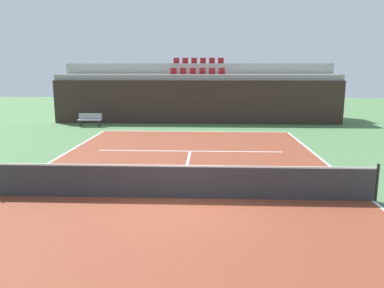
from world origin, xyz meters
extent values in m
plane|color=#477042|center=(0.00, 0.00, 0.00)|extent=(80.00, 80.00, 0.00)
cube|color=brown|center=(0.00, 0.00, 0.01)|extent=(11.00, 24.00, 0.01)
cube|color=white|center=(0.00, 11.95, 0.01)|extent=(11.00, 0.10, 0.00)
cube|color=white|center=(5.45, 0.00, 0.01)|extent=(0.10, 24.00, 0.00)
cube|color=white|center=(0.00, 6.40, 0.01)|extent=(8.26, 0.10, 0.00)
cube|color=white|center=(0.00, 3.20, 0.01)|extent=(0.10, 6.40, 0.00)
cube|color=#33231E|center=(0.00, 15.39, 1.45)|extent=(19.47, 0.30, 2.90)
cube|color=#9E9E99|center=(0.00, 16.74, 1.65)|extent=(19.47, 2.40, 3.29)
cube|color=#9E9E99|center=(0.00, 19.14, 2.02)|extent=(19.47, 2.40, 4.05)
cube|color=maroon|center=(-1.69, 16.74, 3.31)|extent=(0.44, 0.44, 0.04)
cube|color=maroon|center=(-1.69, 16.94, 3.53)|extent=(0.44, 0.04, 0.40)
cube|color=maroon|center=(-1.01, 16.74, 3.31)|extent=(0.44, 0.44, 0.04)
cube|color=maroon|center=(-1.01, 16.94, 3.53)|extent=(0.44, 0.04, 0.40)
cube|color=maroon|center=(-0.34, 16.74, 3.31)|extent=(0.44, 0.44, 0.04)
cube|color=maroon|center=(-0.34, 16.94, 3.53)|extent=(0.44, 0.04, 0.40)
cube|color=maroon|center=(0.34, 16.74, 3.31)|extent=(0.44, 0.44, 0.04)
cube|color=maroon|center=(0.34, 16.94, 3.53)|extent=(0.44, 0.04, 0.40)
cube|color=maroon|center=(1.01, 16.74, 3.31)|extent=(0.44, 0.44, 0.04)
cube|color=maroon|center=(1.01, 16.94, 3.53)|extent=(0.44, 0.04, 0.40)
cube|color=maroon|center=(1.69, 16.74, 3.31)|extent=(0.44, 0.44, 0.04)
cube|color=maroon|center=(1.69, 16.94, 3.53)|extent=(0.44, 0.04, 0.40)
cube|color=maroon|center=(-1.69, 19.14, 4.07)|extent=(0.44, 0.44, 0.04)
cube|color=maroon|center=(-1.69, 19.34, 4.29)|extent=(0.44, 0.04, 0.40)
cube|color=maroon|center=(-1.01, 19.14, 4.07)|extent=(0.44, 0.44, 0.04)
cube|color=maroon|center=(-1.01, 19.34, 4.29)|extent=(0.44, 0.04, 0.40)
cube|color=maroon|center=(-0.34, 19.14, 4.07)|extent=(0.44, 0.44, 0.04)
cube|color=maroon|center=(-0.34, 19.34, 4.29)|extent=(0.44, 0.04, 0.40)
cube|color=maroon|center=(0.34, 19.14, 4.07)|extent=(0.44, 0.44, 0.04)
cube|color=maroon|center=(0.34, 19.34, 4.29)|extent=(0.44, 0.04, 0.40)
cube|color=maroon|center=(1.01, 19.14, 4.07)|extent=(0.44, 0.44, 0.04)
cube|color=maroon|center=(1.01, 19.34, 4.29)|extent=(0.44, 0.04, 0.40)
cube|color=maroon|center=(1.69, 19.14, 4.07)|extent=(0.44, 0.44, 0.04)
cube|color=maroon|center=(1.69, 19.34, 4.29)|extent=(0.44, 0.04, 0.40)
cylinder|color=black|center=(5.50, 0.00, 0.55)|extent=(0.08, 0.08, 1.07)
cube|color=#333338|center=(0.00, 0.00, 0.47)|extent=(10.90, 0.02, 0.92)
cube|color=white|center=(0.00, 0.00, 0.96)|extent=(10.90, 0.04, 0.05)
cube|color=#99999E|center=(-6.80, 13.57, 0.45)|extent=(1.50, 0.40, 0.05)
cube|color=#99999E|center=(-6.80, 13.75, 0.67)|extent=(1.50, 0.04, 0.36)
cube|color=#2D2D33|center=(-7.40, 13.43, 0.21)|extent=(0.06, 0.06, 0.42)
cube|color=#2D2D33|center=(-6.20, 13.43, 0.21)|extent=(0.06, 0.06, 0.42)
cube|color=#2D2D33|center=(-7.40, 13.71, 0.21)|extent=(0.06, 0.06, 0.42)
cube|color=#2D2D33|center=(-6.20, 13.71, 0.21)|extent=(0.06, 0.06, 0.42)
camera|label=1|loc=(0.83, -10.42, 3.63)|focal=35.85mm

